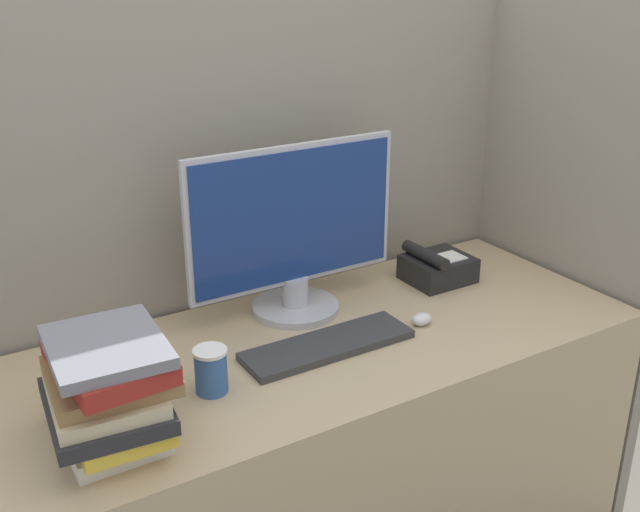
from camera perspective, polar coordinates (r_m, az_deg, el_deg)
cubicle_panel_rear at (r=2.18m, az=-4.92°, el=-0.81°), size 2.07×0.04×1.58m
cubicle_panel_right at (r=2.44m, az=17.56°, el=0.69°), size 0.04×0.73×1.58m
desk at (r=2.11m, az=0.24°, el=-15.04°), size 1.67×0.67×0.72m
monitor at (r=1.98m, az=-1.98°, el=1.53°), size 0.61×0.24×0.46m
keyboard at (r=1.87m, az=0.60°, el=-6.80°), size 0.44×0.13×0.02m
mouse at (r=2.00m, az=7.74°, el=-4.79°), size 0.06×0.04×0.03m
coffee_cup at (r=1.70m, az=-8.31°, el=-8.62°), size 0.08×0.08×0.11m
book_stack at (r=1.55m, az=-15.82°, el=-9.77°), size 0.26×0.31×0.23m
desk_telephone at (r=2.26m, az=8.90°, el=-0.86°), size 0.19×0.18×0.11m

